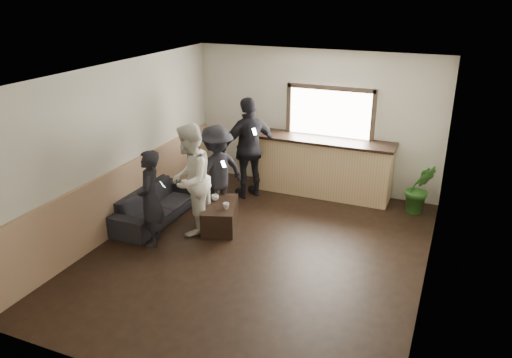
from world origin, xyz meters
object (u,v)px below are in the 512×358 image
at_px(person_a, 150,199).
at_px(person_b, 190,180).
at_px(cup_a, 215,198).
at_px(sofa, 155,204).
at_px(person_d, 249,148).
at_px(bar_counter, 324,164).
at_px(potted_plant, 420,189).
at_px(cup_b, 226,206).
at_px(person_c, 217,172).
at_px(coffee_table, 220,215).

height_order(person_a, person_b, person_b).
height_order(cup_a, person_b, person_b).
xyz_separation_m(sofa, person_d, (1.13, 1.63, 0.71)).
distance_m(bar_counter, sofa, 3.37).
height_order(bar_counter, sofa, bar_counter).
relative_size(sofa, potted_plant, 2.05).
bearing_deg(cup_b, cup_a, 144.62).
relative_size(cup_b, person_a, 0.07).
bearing_deg(sofa, person_b, -100.36).
height_order(sofa, person_d, person_d).
bearing_deg(cup_b, person_b, -160.44).
height_order(person_c, person_d, person_d).
bearing_deg(person_a, cup_b, 105.06).
height_order(sofa, person_c, person_c).
height_order(cup_b, person_a, person_a).
height_order(sofa, cup_a, sofa).
relative_size(bar_counter, person_b, 1.44).
bearing_deg(coffee_table, cup_a, 143.26).
bearing_deg(bar_counter, person_d, -153.44).
relative_size(sofa, cup_a, 15.35).
bearing_deg(sofa, cup_a, -75.34).
relative_size(bar_counter, potted_plant, 2.84).
relative_size(sofa, person_c, 1.16).
distance_m(cup_a, cup_b, 0.41).
bearing_deg(sofa, person_d, -34.96).
relative_size(person_c, person_d, 0.85).
height_order(coffee_table, potted_plant, potted_plant).
relative_size(sofa, person_d, 0.98).
height_order(person_a, person_c, person_c).
distance_m(potted_plant, person_d, 3.25).
xyz_separation_m(sofa, person_a, (0.48, -0.78, 0.51)).
relative_size(person_a, person_b, 0.84).
distance_m(coffee_table, person_b, 0.88).
xyz_separation_m(cup_a, person_b, (-0.22, -0.43, 0.46)).
distance_m(bar_counter, cup_b, 2.48).
bearing_deg(cup_a, person_a, -118.84).
bearing_deg(cup_a, person_c, 109.97).
bearing_deg(person_c, person_a, 8.73).
bearing_deg(person_c, potted_plant, 142.56).
bearing_deg(cup_b, bar_counter, 64.83).
bearing_deg(bar_counter, person_c, -131.17).
relative_size(cup_a, person_a, 0.08).
relative_size(cup_a, person_d, 0.06).
bearing_deg(person_a, person_d, 137.85).
distance_m(person_c, person_d, 1.08).
distance_m(coffee_table, potted_plant, 3.65).
bearing_deg(coffee_table, person_b, -139.27).
xyz_separation_m(person_a, person_c, (0.48, 1.36, 0.05)).
bearing_deg(person_a, bar_counter, 120.31).
distance_m(coffee_table, cup_b, 0.34).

